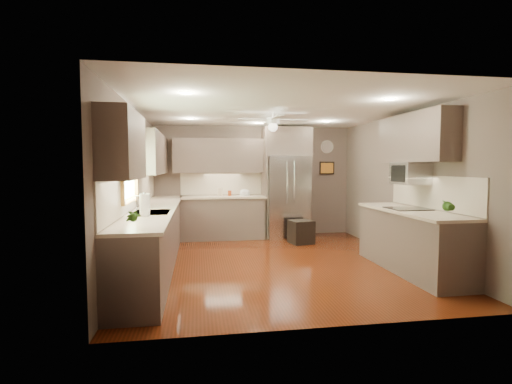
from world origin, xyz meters
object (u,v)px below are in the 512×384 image
object	(u,v)px
potted_plant_left	(133,216)
bowl	(245,194)
stool	(301,232)
paper_towel	(145,206)
canister_d	(230,193)
potted_plant_right	(448,206)
microwave	(410,173)
canister_c	(220,192)
soap_bottle	(146,203)
refrigerator	(287,184)

from	to	relation	value
potted_plant_left	bowl	bearing A→B (deg)	68.16
potted_plant_left	stool	size ratio (longest dim) A/B	0.55
paper_towel	canister_d	bearing A→B (deg)	66.39
potted_plant_right	microwave	size ratio (longest dim) A/B	0.53
canister_c	potted_plant_left	bearing A→B (deg)	-105.13
bowl	stool	world-z (taller)	bowl
potted_plant_left	microwave	bearing A→B (deg)	20.13
canister_d	potted_plant_left	bearing A→B (deg)	-107.80
soap_bottle	bowl	xyz separation A→B (m)	(1.84, 2.21, -0.06)
potted_plant_right	paper_towel	world-z (taller)	paper_towel
soap_bottle	microwave	world-z (taller)	microwave
refrigerator	paper_towel	bearing A→B (deg)	-130.67
canister_d	soap_bottle	bearing A→B (deg)	-124.31
stool	bowl	bearing A→B (deg)	143.12
soap_bottle	microwave	distance (m)	4.17
canister_c	stool	xyz separation A→B (m)	(1.62, -0.82, -0.79)
soap_bottle	bowl	size ratio (longest dim) A/B	0.79
canister_c	canister_d	size ratio (longest dim) A/B	1.49
bowl	microwave	world-z (taller)	microwave
soap_bottle	refrigerator	world-z (taller)	refrigerator
soap_bottle	refrigerator	distance (m)	3.50
potted_plant_left	canister_d	bearing A→B (deg)	72.20
potted_plant_right	microwave	bearing A→B (deg)	83.13
refrigerator	microwave	distance (m)	3.03
canister_d	potted_plant_left	size ratio (longest dim) A/B	0.42
soap_bottle	potted_plant_left	size ratio (longest dim) A/B	0.62
soap_bottle	canister_c	bearing A→B (deg)	59.82
soap_bottle	canister_d	bearing A→B (deg)	55.69
canister_c	stool	world-z (taller)	canister_c
refrigerator	potted_plant_right	bearing A→B (deg)	-72.61
soap_bottle	potted_plant_right	distance (m)	4.31
bowl	canister_d	bearing A→B (deg)	-178.81
potted_plant_left	bowl	xyz separation A→B (m)	(1.70, 4.24, -0.11)
canister_d	stool	size ratio (longest dim) A/B	0.23
canister_d	potted_plant_right	size ratio (longest dim) A/B	0.41
potted_plant_left	stool	xyz separation A→B (m)	(2.77, 3.44, -0.84)
bowl	stool	distance (m)	1.52
canister_d	potted_plant_left	world-z (taller)	potted_plant_left
stool	paper_towel	size ratio (longest dim) A/B	1.57
canister_d	refrigerator	distance (m)	1.29
potted_plant_left	potted_plant_right	bearing A→B (deg)	5.20
canister_c	soap_bottle	world-z (taller)	canister_c
bowl	refrigerator	size ratio (longest dim) A/B	0.09
bowl	microwave	distance (m)	3.62
potted_plant_left	refrigerator	size ratio (longest dim) A/B	0.12
potted_plant_left	paper_towel	distance (m)	1.07
soap_bottle	stool	bearing A→B (deg)	25.80
soap_bottle	microwave	size ratio (longest dim) A/B	0.32
stool	paper_towel	world-z (taller)	paper_towel
bowl	paper_towel	distance (m)	3.61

